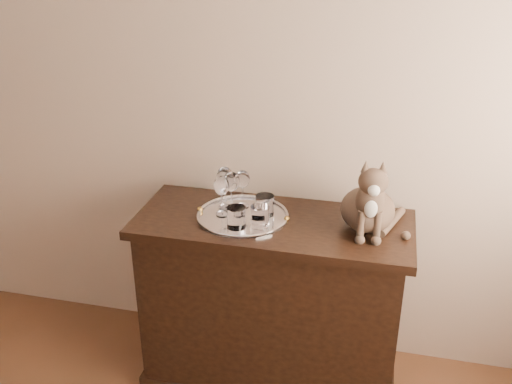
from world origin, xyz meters
TOP-DOWN VIEW (x-y plane):
  - wall_back at (0.00, 2.25)m, footprint 4.00×0.10m
  - sideboard at (0.60, 1.94)m, footprint 1.20×0.50m
  - tray at (0.47, 1.93)m, footprint 0.40×0.40m
  - wine_glass_a at (0.37, 1.99)m, footprint 0.07×0.07m
  - wine_glass_b at (0.44, 2.03)m, footprint 0.07×0.07m
  - wine_glass_c at (0.38, 1.93)m, footprint 0.07×0.07m
  - wine_glass_d at (0.41, 1.96)m, footprint 0.07×0.07m
  - tumbler_a at (0.56, 1.86)m, footprint 0.08×0.08m
  - tumbler_b at (0.47, 1.83)m, footprint 0.08×0.08m
  - tumbler_c at (0.56, 1.97)m, footprint 0.08×0.08m
  - cat at (0.99, 1.96)m, footprint 0.38×0.36m

SIDE VIEW (x-z plane):
  - sideboard at x=0.60m, z-range 0.00..0.85m
  - tray at x=0.47m, z-range 0.85..0.86m
  - tumbler_a at x=0.56m, z-range 0.86..0.95m
  - tumbler_c at x=0.56m, z-range 0.86..0.95m
  - tumbler_b at x=0.47m, z-range 0.86..0.95m
  - wine_glass_b at x=0.44m, z-range 0.86..1.03m
  - wine_glass_c at x=0.38m, z-range 0.86..1.04m
  - wine_glass_d at x=0.41m, z-range 0.86..1.05m
  - wine_glass_a at x=0.37m, z-range 0.86..1.05m
  - cat at x=0.99m, z-range 0.85..1.20m
  - wall_back at x=0.00m, z-range 0.00..2.70m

